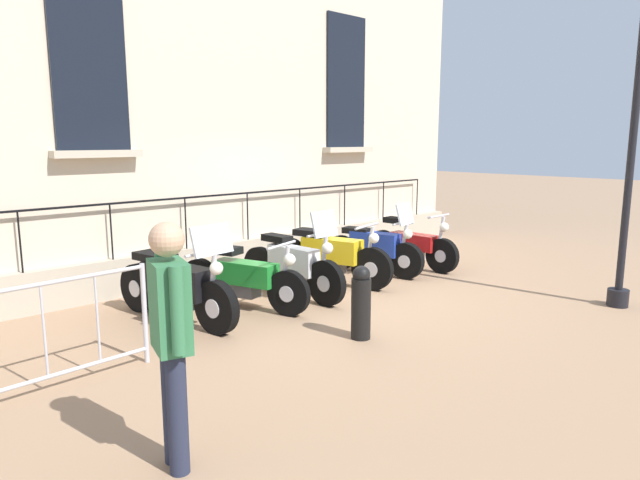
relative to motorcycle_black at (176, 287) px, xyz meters
name	(u,v)px	position (x,y,z in m)	size (l,w,h in m)	color
ground_plane	(326,293)	(0.33, 2.32, -0.46)	(60.00, 60.00, 0.00)	#9E7A5B
building_facade	(229,29)	(-2.02, 2.32, 3.65)	(0.82, 11.50, 8.41)	beige
motorcycle_black	(176,287)	(0.00, 0.00, 0.00)	(2.16, 0.71, 1.31)	black
motorcycle_green	(243,279)	(0.07, 0.98, -0.05)	(2.04, 0.87, 0.95)	black
motorcycle_white	(292,267)	(0.12, 1.84, -0.01)	(2.06, 0.54, 1.33)	black
motorcycle_yellow	(330,256)	(-0.05, 2.77, -0.01)	(2.17, 0.86, 1.01)	black
motorcycle_blue	(373,250)	(0.00, 3.77, -0.03)	(1.87, 0.69, 1.27)	black
motorcycle_red	(412,246)	(0.13, 4.68, -0.06)	(1.91, 0.64, 1.01)	black
crowd_barrier	(15,340)	(1.02, -2.14, 0.11)	(0.18, 2.52, 1.05)	#B7B7BF
bollard	(361,302)	(2.01, 1.24, -0.03)	(0.23, 0.23, 0.86)	black
pedestrian_standing	(171,332)	(2.89, -1.65, 0.54)	(0.51, 0.31, 1.75)	#23283D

